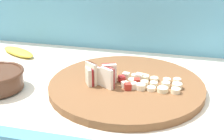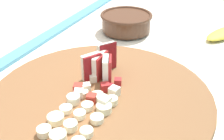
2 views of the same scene
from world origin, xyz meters
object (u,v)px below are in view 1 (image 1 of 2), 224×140
Objects in this scene: apple_wedge_fan at (101,75)px; banana_peel at (18,52)px; cutting_board at (126,86)px; banana_slice_rows at (155,84)px; apple_dice_pile at (128,81)px.

apple_wedge_fan is 0.54× the size of banana_peel.
apple_wedge_fan is at bearing -156.20° from cutting_board.
apple_wedge_fan reaches higher than cutting_board.
cutting_board is 2.93× the size of banana_slice_rows.
apple_wedge_fan is 0.45m from banana_peel.
apple_dice_pile reaches higher than cutting_board.
apple_dice_pile is 0.08m from banana_slice_rows.
apple_wedge_fan is (-0.07, -0.03, 0.04)m from cutting_board.
apple_dice_pile is (0.07, 0.03, -0.02)m from apple_wedge_fan.
banana_peel is at bearing 160.18° from banana_slice_rows.
apple_wedge_fan is at bearing -160.51° from apple_dice_pile.
banana_peel is (-0.46, 0.20, -0.02)m from apple_dice_pile.
banana_peel is at bearing 156.92° from apple_dice_pile.
cutting_board is 0.08m from apple_wedge_fan.
apple_wedge_fan is 0.93× the size of apple_dice_pile.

